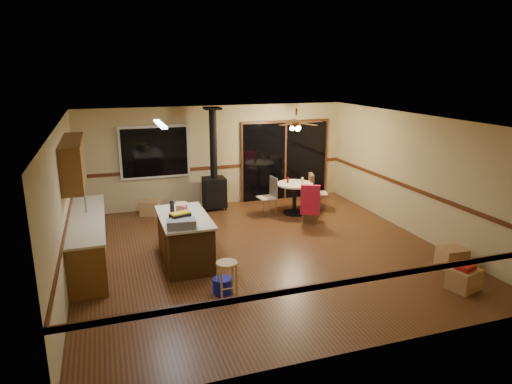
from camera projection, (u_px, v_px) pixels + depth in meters
name	position (u px, v px, depth m)	size (l,w,h in m)	color
floor	(261.00, 252.00, 9.05)	(7.00, 7.00, 0.00)	#4F2C15
ceiling	(261.00, 120.00, 8.37)	(7.00, 7.00, 0.00)	silver
wall_back	(217.00, 156.00, 11.91)	(7.00, 7.00, 0.00)	tan
wall_front	(356.00, 259.00, 5.51)	(7.00, 7.00, 0.00)	tan
wall_left	(64.00, 205.00, 7.64)	(7.00, 7.00, 0.00)	tan
wall_right	(415.00, 175.00, 9.79)	(7.00, 7.00, 0.00)	tan
chair_rail	(261.00, 203.00, 8.79)	(7.00, 7.00, 0.08)	#482412
window	(155.00, 152.00, 11.32)	(1.72, 0.10, 1.32)	black
sliding_door	(285.00, 161.00, 12.52)	(2.52, 0.10, 2.10)	black
lower_cabinets	(89.00, 241.00, 8.42)	(0.60, 3.00, 0.86)	brown
countertop	(86.00, 218.00, 8.30)	(0.64, 3.04, 0.04)	beige
upper_cabinets	(73.00, 162.00, 8.17)	(0.35, 2.00, 0.80)	brown
kitchen_island	(185.00, 239.00, 8.47)	(0.88, 1.68, 0.90)	#36210D
wood_stove	(214.00, 182.00, 11.59)	(0.55, 0.50, 2.52)	black
ceiling_fan	(296.00, 125.00, 10.83)	(0.24, 0.24, 0.55)	brown
fluorescent_strip	(160.00, 124.00, 8.10)	(0.10, 1.20, 0.04)	white
toolbox_grey	(181.00, 224.00, 7.71)	(0.49, 0.27, 0.15)	slate
toolbox_black	(180.00, 219.00, 7.89)	(0.35, 0.18, 0.19)	black
toolbox_yellow_lid	(180.00, 213.00, 7.86)	(0.34, 0.18, 0.03)	gold
box_on_island	(181.00, 208.00, 8.49)	(0.21, 0.29, 0.19)	#A27948
bottle_dark	(172.00, 208.00, 8.37)	(0.08, 0.08, 0.28)	black
bottle_pink	(184.00, 212.00, 8.27)	(0.07, 0.07, 0.21)	#D84C8C
bottle_white	(181.00, 206.00, 8.65)	(0.06, 0.06, 0.18)	white
bar_stool	(227.00, 280.00, 7.15)	(0.34, 0.34, 0.61)	tan
blue_bucket	(222.00, 286.00, 7.36)	(0.30, 0.30, 0.25)	#0D18B8
dining_table	(295.00, 193.00, 11.27)	(0.90, 0.90, 0.78)	black
glass_red	(288.00, 180.00, 11.23)	(0.05, 0.05, 0.14)	#590C14
glass_cream	(302.00, 180.00, 11.20)	(0.06, 0.06, 0.14)	beige
chair_left	(271.00, 192.00, 11.17)	(0.44, 0.44, 0.51)	tan
chair_near	(310.00, 200.00, 10.47)	(0.58, 0.60, 0.70)	tan
chair_right	(312.00, 188.00, 11.51)	(0.57, 0.54, 0.70)	tan
box_under_window	(150.00, 208.00, 11.28)	(0.45, 0.36, 0.36)	#A27948
box_corner_a	(464.00, 279.00, 7.48)	(0.47, 0.39, 0.35)	#A27948
box_corner_b	(452.00, 258.00, 8.31)	(0.46, 0.39, 0.37)	#A27948
box_small_red	(465.00, 267.00, 7.42)	(0.28, 0.23, 0.07)	maroon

